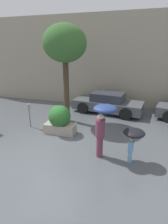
# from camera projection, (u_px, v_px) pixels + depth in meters

# --- Properties ---
(ground_plane) EXTENTS (40.00, 40.00, 0.00)m
(ground_plane) POSITION_uv_depth(u_px,v_px,m) (50.00, 146.00, 7.15)
(ground_plane) COLOR #51565B
(building_facade) EXTENTS (18.00, 0.30, 6.00)m
(building_facade) POSITION_uv_depth(u_px,v_px,m) (89.00, 62.00, 12.06)
(building_facade) COLOR #9E937F
(building_facade) RESTS_ON ground
(planter_box) EXTENTS (1.45, 1.03, 1.36)m
(planter_box) POSITION_uv_depth(u_px,v_px,m) (60.00, 120.00, 8.10)
(planter_box) COLOR #9E9384
(planter_box) RESTS_ON ground
(person_adult) EXTENTS (0.81, 0.81, 1.99)m
(person_adult) POSITION_uv_depth(u_px,v_px,m) (103.00, 120.00, 6.02)
(person_adult) COLOR brown
(person_adult) RESTS_ON ground
(person_child) EXTENTS (0.72, 0.72, 1.24)m
(person_child) POSITION_uv_depth(u_px,v_px,m) (133.00, 136.00, 5.83)
(person_child) COLOR #669ED1
(person_child) RESTS_ON ground
(parked_car_near) EXTENTS (4.46, 2.38, 1.27)m
(parked_car_near) POSITION_uv_depth(u_px,v_px,m) (108.00, 103.00, 10.97)
(parked_car_near) COLOR #4C5156
(parked_car_near) RESTS_ON ground
(street_tree) EXTENTS (2.15, 2.15, 4.96)m
(street_tree) POSITION_uv_depth(u_px,v_px,m) (65.00, 45.00, 8.48)
(street_tree) COLOR #423323
(street_tree) RESTS_ON ground
(parking_meter) EXTENTS (0.14, 0.14, 1.23)m
(parking_meter) POSITION_uv_depth(u_px,v_px,m) (29.00, 111.00, 8.69)
(parking_meter) COLOR #595B60
(parking_meter) RESTS_ON ground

